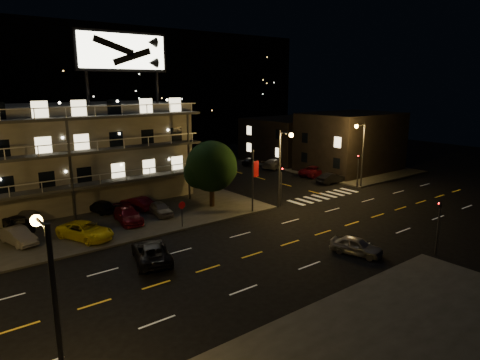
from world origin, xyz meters
TOP-DOWN VIEW (x-y plane):
  - ground at (0.00, 0.00)m, footprint 140.00×140.00m
  - curb_nw at (-14.00, 20.00)m, footprint 44.00×24.00m
  - curb_ne at (30.00, 20.00)m, footprint 16.00×24.00m
  - motel at (-9.94, 23.88)m, footprint 28.00×13.80m
  - side_bldg_front at (29.99, 16.00)m, footprint 14.06×10.00m
  - side_bldg_back at (29.99, 28.00)m, footprint 14.06×12.00m
  - hill_backdrop at (-5.94, 68.78)m, footprint 120.00×25.00m
  - streetlight_nc at (8.50, 7.94)m, footprint 0.44×1.92m
  - streetlight_ne at (22.14, 8.30)m, footprint 1.92×0.44m
  - streetlight_s at (-18.00, -7.94)m, footprint 0.44×1.92m
  - signal_nw at (9.00, 8.50)m, footprint 0.20×0.27m
  - signal_sw at (9.00, -8.50)m, footprint 0.20×0.27m
  - signal_ne at (22.00, 8.50)m, footprint 0.27×0.20m
  - banner_north at (5.09, 8.40)m, footprint 0.83×0.16m
  - stop_sign at (-3.00, 8.57)m, footprint 0.91×0.11m
  - tree at (2.74, 12.36)m, footprint 5.45×5.25m
  - lot_car_1 at (-15.47, 13.01)m, footprint 2.37×4.23m
  - lot_car_2 at (-10.84, 10.81)m, footprint 4.10×5.51m
  - lot_car_3 at (-6.28, 12.78)m, footprint 2.51×4.87m
  - lot_car_4 at (-2.89, 12.96)m, footprint 1.75×3.78m
  - lot_car_6 at (-14.76, 16.75)m, footprint 2.51×4.89m
  - lot_car_7 at (-13.73, 17.50)m, footprint 3.79×5.17m
  - lot_car_8 at (-7.16, 17.33)m, footprint 2.35×3.95m
  - lot_car_9 at (-3.85, 16.04)m, footprint 2.37×4.24m
  - side_car_0 at (21.27, 11.99)m, footprint 4.17×1.64m
  - side_car_1 at (23.03, 16.28)m, footprint 5.26×2.59m
  - side_car_2 at (22.34, 24.01)m, footprint 5.28×3.23m
  - side_car_3 at (21.21, 28.53)m, footprint 3.84×2.76m
  - road_car_east at (4.31, -4.73)m, footprint 2.66×4.19m
  - road_car_west at (-8.52, 3.61)m, footprint 3.83×5.68m

SIDE VIEW (x-z plane):
  - ground at x=0.00m, z-range 0.00..0.00m
  - curb_nw at x=-14.00m, z-range 0.00..0.15m
  - curb_ne at x=30.00m, z-range 0.00..0.15m
  - side_car_3 at x=21.21m, z-range 0.00..1.21m
  - road_car_east at x=4.31m, z-range 0.00..1.33m
  - side_car_0 at x=21.27m, z-range 0.00..1.35m
  - side_car_2 at x=22.34m, z-range 0.00..1.43m
  - side_car_1 at x=23.03m, z-range 0.00..1.43m
  - road_car_west at x=-8.52m, z-range 0.00..1.45m
  - lot_car_4 at x=-2.89m, z-range 0.15..1.40m
  - lot_car_8 at x=-7.16m, z-range 0.15..1.41m
  - lot_car_6 at x=-14.76m, z-range 0.15..1.47m
  - lot_car_1 at x=-15.47m, z-range 0.15..1.47m
  - lot_car_9 at x=-3.85m, z-range 0.15..1.47m
  - lot_car_3 at x=-6.28m, z-range 0.15..1.50m
  - lot_car_2 at x=-10.84m, z-range 0.15..1.54m
  - lot_car_7 at x=-13.73m, z-range 0.15..1.54m
  - stop_sign at x=-3.00m, z-range 0.41..3.01m
  - signal_nw at x=9.00m, z-range 0.27..4.87m
  - signal_sw at x=9.00m, z-range 0.27..4.87m
  - signal_ne at x=22.00m, z-range 0.27..4.87m
  - banner_north at x=5.09m, z-range 0.23..6.63m
  - side_bldg_back at x=29.99m, z-range 0.00..7.00m
  - tree at x=2.74m, z-range 0.80..7.66m
  - side_bldg_front at x=29.99m, z-range 0.00..8.50m
  - streetlight_nc at x=8.50m, z-range 0.96..8.96m
  - streetlight_ne at x=22.14m, z-range 0.96..8.96m
  - streetlight_s at x=-18.00m, z-range 0.96..8.96m
  - motel at x=-9.94m, z-range -3.71..14.39m
  - hill_backdrop at x=-5.94m, z-range -0.45..23.55m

